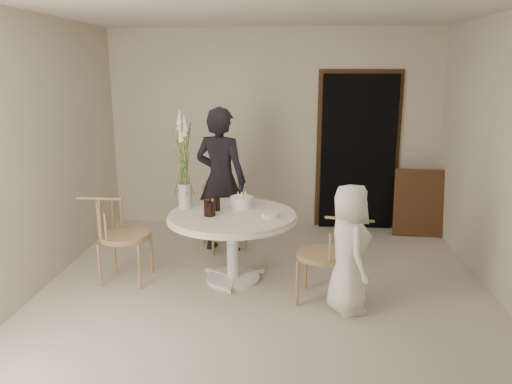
# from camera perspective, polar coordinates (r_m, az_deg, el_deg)

# --- Properties ---
(ground) EXTENTS (4.50, 4.50, 0.00)m
(ground) POSITION_cam_1_polar(r_m,az_deg,el_deg) (5.09, 1.03, -11.25)
(ground) COLOR beige
(ground) RESTS_ON ground
(room_shell) EXTENTS (4.50, 4.50, 4.50)m
(room_shell) POSITION_cam_1_polar(r_m,az_deg,el_deg) (4.64, 1.11, 7.16)
(room_shell) COLOR silver
(room_shell) RESTS_ON ground
(doorway) EXTENTS (1.00, 0.10, 2.10)m
(doorway) POSITION_cam_1_polar(r_m,az_deg,el_deg) (6.94, 11.56, 4.40)
(doorway) COLOR black
(doorway) RESTS_ON ground
(door_trim) EXTENTS (1.12, 0.03, 2.22)m
(door_trim) POSITION_cam_1_polar(r_m,az_deg,el_deg) (6.97, 11.55, 4.94)
(door_trim) COLOR #4E311A
(door_trim) RESTS_ON ground
(table) EXTENTS (1.33, 1.33, 0.73)m
(table) POSITION_cam_1_polar(r_m,az_deg,el_deg) (5.13, -2.72, -3.69)
(table) COLOR white
(table) RESTS_ON ground
(picture_frame) EXTENTS (0.68, 0.25, 0.88)m
(picture_frame) POSITION_cam_1_polar(r_m,az_deg,el_deg) (6.94, 18.19, -1.18)
(picture_frame) COLOR #4E311A
(picture_frame) RESTS_ON ground
(chair_far) EXTENTS (0.64, 0.66, 0.91)m
(chair_far) POSITION_cam_1_polar(r_m,az_deg,el_deg) (6.21, -4.00, -0.82)
(chair_far) COLOR tan
(chair_far) RESTS_ON ground
(chair_right) EXTENTS (0.57, 0.54, 0.85)m
(chair_right) POSITION_cam_1_polar(r_m,az_deg,el_deg) (4.73, 9.08, -6.23)
(chair_right) COLOR tan
(chair_right) RESTS_ON ground
(chair_left) EXTENTS (0.55, 0.52, 0.90)m
(chair_left) POSITION_cam_1_polar(r_m,az_deg,el_deg) (5.36, -16.10, -3.84)
(chair_left) COLOR tan
(chair_left) RESTS_ON ground
(girl) EXTENTS (0.73, 0.59, 1.75)m
(girl) POSITION_cam_1_polar(r_m,az_deg,el_deg) (5.95, -4.06, 1.34)
(girl) COLOR black
(girl) RESTS_ON ground
(boy) EXTENTS (0.49, 0.65, 1.19)m
(boy) POSITION_cam_1_polar(r_m,az_deg,el_deg) (4.58, 10.56, -6.40)
(boy) COLOR white
(boy) RESTS_ON ground
(birthday_cake) EXTENTS (0.25, 0.25, 0.17)m
(birthday_cake) POSITION_cam_1_polar(r_m,az_deg,el_deg) (5.29, -1.66, -1.17)
(birthday_cake) COLOR white
(birthday_cake) RESTS_ON table
(cola_tumbler_a) EXTENTS (0.06, 0.06, 0.13)m
(cola_tumbler_a) POSITION_cam_1_polar(r_m,az_deg,el_deg) (5.02, -5.01, -1.97)
(cola_tumbler_a) COLOR black
(cola_tumbler_a) RESTS_ON table
(cola_tumbler_b) EXTENTS (0.08, 0.08, 0.17)m
(cola_tumbler_b) POSITION_cam_1_polar(r_m,az_deg,el_deg) (5.01, -5.54, -1.81)
(cola_tumbler_b) COLOR black
(cola_tumbler_b) RESTS_ON table
(cola_tumbler_c) EXTENTS (0.08, 0.08, 0.15)m
(cola_tumbler_c) POSITION_cam_1_polar(r_m,az_deg,el_deg) (4.99, -5.24, -1.99)
(cola_tumbler_c) COLOR black
(cola_tumbler_c) RESTS_ON table
(cola_tumbler_d) EXTENTS (0.07, 0.07, 0.15)m
(cola_tumbler_d) POSITION_cam_1_polar(r_m,az_deg,el_deg) (5.19, -4.49, -1.36)
(cola_tumbler_d) COLOR black
(cola_tumbler_d) RESTS_ON table
(plate_stack) EXTENTS (0.23, 0.23, 0.05)m
(plate_stack) POSITION_cam_1_polar(r_m,az_deg,el_deg) (4.96, 1.66, -2.64)
(plate_stack) COLOR white
(plate_stack) RESTS_ON table
(flower_vase) EXTENTS (0.14, 0.14, 1.05)m
(flower_vase) POSITION_cam_1_polar(r_m,az_deg,el_deg) (5.23, -8.25, 3.43)
(flower_vase) COLOR silver
(flower_vase) RESTS_ON table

